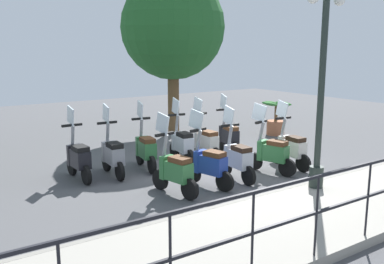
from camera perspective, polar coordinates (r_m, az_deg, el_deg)
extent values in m
plane|color=#4C4C4F|center=(9.81, 3.09, -5.03)|extent=(28.00, 28.00, 0.00)
cube|color=gray|center=(7.62, 17.99, -9.86)|extent=(2.20, 20.00, 0.15)
cube|color=gray|center=(8.26, 12.22, -7.90)|extent=(0.10, 20.00, 0.15)
cylinder|color=black|center=(6.47, 22.39, -8.33)|extent=(0.03, 0.03, 1.05)
cylinder|color=black|center=(5.65, 16.26, -10.75)|extent=(0.03, 0.03, 1.05)
cylinder|color=black|center=(4.94, 8.06, -13.74)|extent=(0.03, 0.03, 1.05)
cylinder|color=black|center=(4.36, -2.90, -17.19)|extent=(0.03, 0.03, 1.05)
cylinder|color=#232D28|center=(8.43, 16.22, -5.75)|extent=(0.26, 0.26, 0.40)
cylinder|color=#232D28|center=(8.11, 16.88, 5.87)|extent=(0.12, 0.12, 3.81)
sphere|color=white|center=(8.39, 19.07, 16.29)|extent=(0.20, 0.20, 0.20)
cylinder|color=brown|center=(13.76, -2.49, 4.24)|extent=(0.36, 0.36, 2.13)
sphere|color=#235B28|center=(13.67, -2.57, 13.79)|extent=(3.25, 3.25, 3.25)
cylinder|color=#9E5B3D|center=(13.85, 11.07, 0.56)|extent=(0.56, 0.56, 0.45)
cylinder|color=brown|center=(13.77, 11.14, 2.50)|extent=(0.10, 0.10, 0.50)
ellipsoid|color=#2D6B2D|center=(13.91, 10.46, 3.86)|extent=(0.56, 0.16, 0.10)
ellipsoid|color=#2D6B2D|center=(13.56, 11.94, 3.61)|extent=(0.56, 0.16, 0.10)
ellipsoid|color=#2D6B2D|center=(13.56, 10.44, 3.67)|extent=(0.56, 0.16, 0.10)
ellipsoid|color=#2D6B2D|center=(13.91, 11.92, 3.80)|extent=(0.56, 0.16, 0.10)
ellipsoid|color=#2D6B2D|center=(13.73, 10.13, 3.78)|extent=(0.56, 0.16, 0.10)
ellipsoid|color=#2D6B2D|center=(13.73, 12.25, 3.70)|extent=(0.56, 0.16, 0.10)
cylinder|color=black|center=(10.44, 11.32, -3.08)|extent=(0.40, 0.09, 0.40)
cylinder|color=black|center=(9.88, 14.61, -4.06)|extent=(0.40, 0.09, 0.40)
cube|color=beige|center=(10.03, 13.33, -2.12)|extent=(0.61, 0.30, 0.36)
cube|color=beige|center=(10.23, 12.18, -1.70)|extent=(0.13, 0.30, 0.44)
cube|color=black|center=(9.94, 13.67, -0.90)|extent=(0.41, 0.27, 0.10)
cylinder|color=gray|center=(10.20, 12.03, 0.31)|extent=(0.19, 0.08, 0.55)
cube|color=black|center=(10.15, 12.10, 1.83)|extent=(0.08, 0.44, 0.05)
cube|color=silver|center=(10.16, 11.91, 3.00)|extent=(0.39, 0.04, 0.42)
cylinder|color=black|center=(9.83, 8.29, -3.89)|extent=(0.41, 0.19, 0.40)
cylinder|color=black|center=(9.44, 12.60, -4.69)|extent=(0.41, 0.19, 0.40)
cube|color=#2D6B38|center=(9.51, 10.90, -2.74)|extent=(0.65, 0.44, 0.36)
cube|color=#2D6B38|center=(9.65, 9.40, -2.37)|extent=(0.20, 0.32, 0.44)
cube|color=#4C2D19|center=(9.43, 11.33, -1.45)|extent=(0.46, 0.36, 0.10)
cylinder|color=gray|center=(9.60, 9.16, -0.26)|extent=(0.20, 0.12, 0.55)
cube|color=black|center=(9.55, 9.21, 1.36)|extent=(0.18, 0.44, 0.05)
cube|color=silver|center=(9.55, 8.94, 2.58)|extent=(0.38, 0.14, 0.42)
cylinder|color=black|center=(9.38, 4.47, -4.55)|extent=(0.40, 0.11, 0.40)
cylinder|color=black|center=(8.73, 7.54, -5.81)|extent=(0.40, 0.11, 0.40)
cube|color=#B7BCC6|center=(8.91, 6.31, -3.56)|extent=(0.62, 0.32, 0.36)
cube|color=#B7BCC6|center=(9.13, 5.24, -3.04)|extent=(0.14, 0.31, 0.44)
cube|color=black|center=(8.80, 6.61, -2.22)|extent=(0.42, 0.29, 0.10)
cylinder|color=gray|center=(9.10, 5.06, -0.80)|extent=(0.19, 0.08, 0.55)
cube|color=black|center=(9.05, 5.09, 0.91)|extent=(0.09, 0.44, 0.05)
cube|color=silver|center=(9.06, 4.90, 2.21)|extent=(0.39, 0.06, 0.42)
cylinder|color=black|center=(8.83, 0.08, -5.53)|extent=(0.41, 0.18, 0.40)
cylinder|color=black|center=(8.32, 4.39, -6.61)|extent=(0.41, 0.18, 0.40)
cube|color=navy|center=(8.44, 2.63, -4.35)|extent=(0.65, 0.42, 0.36)
cube|color=navy|center=(8.61, 1.13, -3.88)|extent=(0.19, 0.32, 0.44)
cube|color=#4C2D19|center=(8.34, 3.02, -2.92)|extent=(0.45, 0.35, 0.10)
cylinder|color=gray|center=(8.56, 0.83, -1.52)|extent=(0.19, 0.11, 0.55)
cube|color=black|center=(8.51, 0.84, 0.29)|extent=(0.17, 0.44, 0.05)
cube|color=silver|center=(8.51, 0.54, 1.66)|extent=(0.38, 0.12, 0.42)
cylinder|color=black|center=(8.44, -4.26, -6.34)|extent=(0.41, 0.15, 0.40)
cylinder|color=black|center=(7.86, -0.31, -7.67)|extent=(0.41, 0.15, 0.40)
cube|color=#2D6B38|center=(8.00, -1.97, -5.22)|extent=(0.64, 0.38, 0.36)
cube|color=#2D6B38|center=(8.21, -3.34, -4.67)|extent=(0.17, 0.32, 0.44)
cube|color=#4C2D19|center=(7.89, -1.63, -3.72)|extent=(0.44, 0.33, 0.10)
cylinder|color=gray|center=(8.16, -3.65, -2.19)|extent=(0.19, 0.10, 0.55)
cube|color=black|center=(8.10, -3.67, -0.30)|extent=(0.14, 0.44, 0.05)
cube|color=silver|center=(8.11, -3.97, 1.15)|extent=(0.39, 0.10, 0.42)
cylinder|color=black|center=(11.60, 3.95, -1.45)|extent=(0.41, 0.17, 0.40)
cylinder|color=black|center=(10.87, 5.75, -2.35)|extent=(0.41, 0.17, 0.40)
cube|color=black|center=(11.10, 5.03, -0.57)|extent=(0.65, 0.41, 0.36)
cube|color=black|center=(11.35, 4.40, -0.19)|extent=(0.19, 0.32, 0.44)
cube|color=#4C2D19|center=(10.99, 5.21, 0.53)|extent=(0.45, 0.35, 0.10)
cylinder|color=gray|center=(11.34, 4.30, 1.62)|extent=(0.19, 0.11, 0.55)
cube|color=black|center=(11.30, 4.32, 3.00)|extent=(0.16, 0.44, 0.05)
cube|color=silver|center=(11.33, 4.21, 4.04)|extent=(0.38, 0.12, 0.42)
cylinder|color=black|center=(10.87, 0.48, -2.29)|extent=(0.40, 0.08, 0.40)
cylinder|color=black|center=(10.22, 3.13, -3.20)|extent=(0.40, 0.08, 0.40)
cube|color=beige|center=(10.41, 2.04, -1.33)|extent=(0.60, 0.28, 0.36)
cube|color=beige|center=(10.64, 1.12, -0.94)|extent=(0.12, 0.30, 0.44)
cube|color=#4C2D19|center=(10.31, 2.28, -0.15)|extent=(0.40, 0.26, 0.10)
cylinder|color=gray|center=(10.62, 0.94, 0.99)|extent=(0.18, 0.07, 0.55)
cube|color=black|center=(10.57, 0.95, 2.45)|extent=(0.06, 0.44, 0.05)
cube|color=silver|center=(10.59, 0.77, 3.56)|extent=(0.39, 0.03, 0.42)
cylinder|color=black|center=(10.72, -2.37, -2.50)|extent=(0.41, 0.12, 0.40)
cylinder|color=black|center=(10.00, -0.31, -3.50)|extent=(0.41, 0.12, 0.40)
cube|color=#B7BCC6|center=(10.22, -1.17, -1.57)|extent=(0.63, 0.34, 0.36)
cube|color=#B7BCC6|center=(10.47, -1.89, -1.15)|extent=(0.15, 0.31, 0.44)
cube|color=black|center=(10.11, -1.00, -0.37)|extent=(0.43, 0.30, 0.10)
cylinder|color=gray|center=(10.45, -2.05, 0.82)|extent=(0.19, 0.09, 0.55)
cube|color=black|center=(10.40, -2.06, 2.31)|extent=(0.11, 0.44, 0.05)
cube|color=silver|center=(10.43, -2.21, 3.44)|extent=(0.39, 0.07, 0.42)
cylinder|color=black|center=(10.24, -6.96, -3.23)|extent=(0.41, 0.14, 0.40)
cylinder|color=black|center=(9.48, -5.38, -4.38)|extent=(0.41, 0.14, 0.40)
cube|color=#2D6B38|center=(9.71, -6.07, -2.31)|extent=(0.64, 0.37, 0.36)
cube|color=#2D6B38|center=(9.98, -6.63, -1.84)|extent=(0.16, 0.31, 0.44)
cube|color=#4C2D19|center=(9.60, -5.96, -1.07)|extent=(0.44, 0.32, 0.10)
cylinder|color=gray|center=(9.96, -6.78, 0.22)|extent=(0.19, 0.10, 0.55)
cube|color=black|center=(9.91, -6.82, 1.78)|extent=(0.13, 0.44, 0.05)
cube|color=silver|center=(9.93, -6.96, 2.97)|extent=(0.39, 0.09, 0.42)
cylinder|color=black|center=(9.84, -11.34, -3.98)|extent=(0.40, 0.11, 0.40)
cylinder|color=black|center=(9.08, -9.60, -5.20)|extent=(0.40, 0.11, 0.40)
cube|color=gray|center=(9.31, -10.39, -3.04)|extent=(0.62, 0.32, 0.36)
cube|color=gray|center=(9.57, -10.99, -2.54)|extent=(0.14, 0.31, 0.44)
cube|color=black|center=(9.19, -10.29, -1.74)|extent=(0.42, 0.29, 0.10)
cylinder|color=gray|center=(9.55, -11.19, -0.40)|extent=(0.19, 0.08, 0.55)
cube|color=black|center=(9.50, -11.26, 1.23)|extent=(0.09, 0.44, 0.05)
cube|color=silver|center=(9.52, -11.42, 2.47)|extent=(0.39, 0.05, 0.42)
cylinder|color=black|center=(9.71, -15.73, -4.39)|extent=(0.40, 0.09, 0.40)
cylinder|color=black|center=(8.96, -13.91, -5.61)|extent=(0.40, 0.09, 0.40)
cube|color=black|center=(9.18, -14.76, -3.43)|extent=(0.61, 0.29, 0.36)
cube|color=black|center=(9.44, -15.39, -2.93)|extent=(0.13, 0.30, 0.44)
cube|color=black|center=(9.06, -14.67, -2.12)|extent=(0.41, 0.27, 0.10)
cylinder|color=gray|center=(9.42, -15.63, -0.76)|extent=(0.18, 0.07, 0.55)
cube|color=black|center=(9.37, -15.72, 0.88)|extent=(0.07, 0.44, 0.05)
cube|color=silver|center=(9.39, -15.91, 2.14)|extent=(0.39, 0.04, 0.42)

